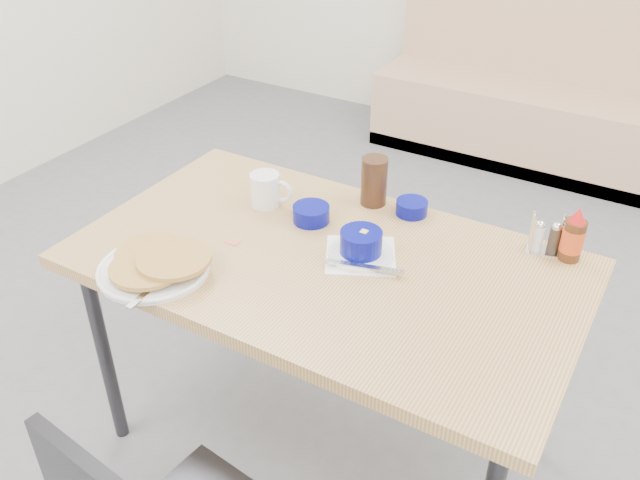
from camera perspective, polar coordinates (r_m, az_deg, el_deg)
The scene contains 11 objects.
booth_bench at distance 4.22m, azimuth 18.33°, elevation 10.98°, with size 1.90×0.56×1.22m.
dining_table at distance 1.92m, azimuth 0.48°, elevation -3.02°, with size 1.40×0.80×0.76m.
pancake_plate at distance 1.87m, azimuth -13.67°, elevation -1.99°, with size 0.31×0.32×0.05m.
coffee_mug at distance 2.11m, azimuth -4.53°, elevation 4.27°, with size 0.13×0.09×0.10m.
grits_setting at distance 1.87m, azimuth 3.47°, elevation -0.50°, with size 0.28×0.26×0.08m.
creamer_bowl at distance 2.03m, azimuth -0.75°, elevation 2.22°, with size 0.11×0.11×0.05m.
butter_bowl at distance 2.09m, azimuth 7.73°, elevation 2.72°, with size 0.10×0.10×0.04m.
amber_tumbler at distance 2.11m, azimuth 4.57°, elevation 4.96°, with size 0.08×0.08×0.15m, color #341D10.
condiment_caddy at distance 1.99m, azimuth 18.48°, elevation 0.06°, with size 0.11×0.08×0.11m.
syrup_bottle at distance 1.97m, azimuth 20.53°, elevation 0.22°, with size 0.06×0.06×0.16m.
sugar_wrapper at distance 1.96m, azimuth -7.39°, elevation -0.17°, with size 0.04×0.03×0.00m, color #DE6D4A.
Camera 1 is at (0.77, -1.09, 1.83)m, focal length 38.00 mm.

